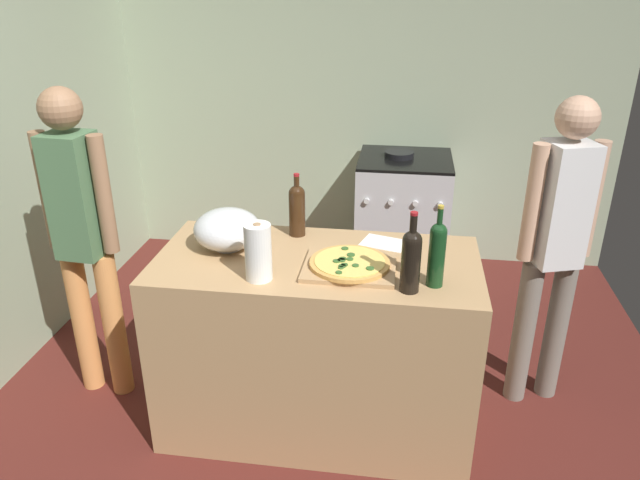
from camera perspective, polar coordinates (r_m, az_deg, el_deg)
name	(u,v)px	position (r m, az deg, el deg)	size (l,w,h in m)	color
ground_plane	(322,340)	(3.80, 0.20, -9.50)	(3.97, 3.22, 0.02)	#511E19
kitchen_wall_rear	(348,89)	(4.58, 2.69, 14.14)	(3.97, 0.10, 2.60)	#99A889
kitchen_wall_left	(24,124)	(3.90, -26.33, 9.88)	(0.10, 3.22, 2.60)	#99A889
counter	(317,343)	(2.94, -0.28, -9.80)	(1.47, 0.71, 0.91)	tan
cutting_board	(350,267)	(2.62, 2.82, -2.59)	(0.40, 0.32, 0.02)	tan
pizza	(350,263)	(2.61, 2.83, -2.19)	(0.35, 0.35, 0.03)	tan
mixing_bowl	(227,229)	(2.82, -8.80, 1.01)	(0.31, 0.31, 0.19)	#B2B2B7
paper_towel_roll	(258,252)	(2.51, -5.90, -1.15)	(0.11, 0.11, 0.25)	white
wine_bottle_dark	(297,208)	(2.91, -2.20, 3.05)	(0.08, 0.08, 0.31)	#331E0F
wine_bottle_green	(411,258)	(2.42, 8.65, -1.70)	(0.08, 0.08, 0.34)	black
wine_bottle_clear	(437,252)	(2.48, 11.05, -1.10)	(0.07, 0.07, 0.35)	#143819
recipe_sheet	(384,243)	(2.89, 6.13, -0.28)	(0.21, 0.15, 0.00)	white
stove	(402,218)	(4.41, 7.79, 2.10)	(0.65, 0.64, 0.95)	#B7B7BC
person_in_stripes	(82,231)	(3.16, -21.68, 0.83)	(0.37, 0.22, 1.64)	#D88C4C
person_in_red	(556,239)	(3.10, 21.51, 0.06)	(0.36, 0.26, 1.61)	slate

